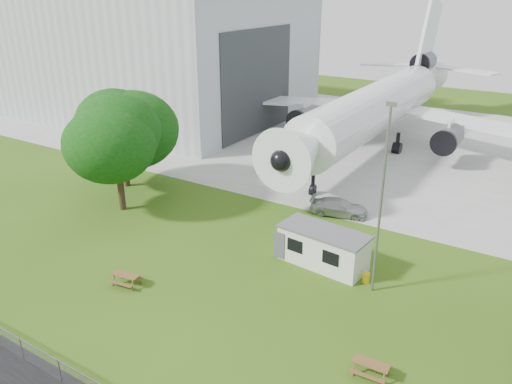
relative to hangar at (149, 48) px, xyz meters
The scene contains 11 objects.
ground 53.16m from the hangar, 43.47° to the right, with size 160.00×160.00×0.00m, color #486E1A.
concrete_apron 39.17m from the hangar, ahead, with size 120.00×46.00×0.03m, color #B7B7B2.
hangar is the anchor object (origin of this frame).
airliner 36.21m from the hangar, ahead, with size 46.36×47.73×17.69m.
site_cabin 51.50m from the hangar, 34.11° to the right, with size 6.87×3.33×2.62m.
picnic_west 50.53m from the hangar, 49.27° to the right, with size 1.80×1.50×0.76m, color brown, non-canonical shape.
picnic_east 61.92m from the hangar, 37.29° to the right, with size 1.80×1.50×0.76m, color brown, non-canonical shape.
lamp_mast 55.06m from the hangar, 32.84° to the right, with size 0.16×0.16×12.00m, color slate.
tree_west_big 32.04m from the hangar, 51.79° to the right, with size 8.93×8.93×10.34m.
tree_west_small 37.57m from the hangar, 51.27° to the right, with size 7.76×7.76×10.03m.
car_apron_van 45.59m from the hangar, 27.12° to the right, with size 1.96×4.82×1.40m, color #B2B4BA.
Camera 1 is at (16.20, -20.63, 17.98)m, focal length 35.00 mm.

